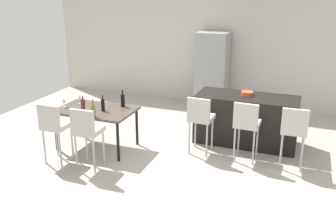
{
  "coord_description": "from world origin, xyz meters",
  "views": [
    {
      "loc": [
        1.49,
        -5.79,
        2.86
      ],
      "look_at": [
        -0.79,
        0.2,
        0.85
      ],
      "focal_mm": 39.41,
      "sensor_mm": 36.0,
      "label": 1
    }
  ],
  "objects": [
    {
      "name": "bar_chair_middle",
      "position": [
        0.67,
        0.03,
        0.7
      ],
      "size": [
        0.42,
        0.42,
        1.05
      ],
      "color": "beige",
      "rests_on": "ground_plane"
    },
    {
      "name": "bar_chair_right",
      "position": [
        1.42,
        0.03,
        0.7
      ],
      "size": [
        0.41,
        0.41,
        1.05
      ],
      "color": "beige",
      "rests_on": "ground_plane"
    },
    {
      "name": "wine_glass_right",
      "position": [
        -2.42,
        -0.2,
        0.86
      ],
      "size": [
        0.07,
        0.07,
        0.17
      ],
      "color": "silver",
      "rests_on": "dining_table"
    },
    {
      "name": "wine_bottle_inner",
      "position": [
        -1.57,
        -0.08,
        0.86
      ],
      "size": [
        0.08,
        0.08,
        0.32
      ],
      "color": "black",
      "rests_on": "dining_table"
    },
    {
      "name": "refrigerator",
      "position": [
        -0.59,
        2.65,
        0.92
      ],
      "size": [
        0.72,
        0.68,
        1.84
      ],
      "primitive_type": "cube",
      "color": "#939699",
      "rests_on": "ground_plane"
    },
    {
      "name": "fruit_bowl",
      "position": [
        0.53,
        0.86,
        0.96
      ],
      "size": [
        0.22,
        0.22,
        0.07
      ],
      "primitive_type": "cylinder",
      "color": "#C6512D",
      "rests_on": "kitchen_island"
    },
    {
      "name": "wine_bottle_near",
      "position": [
        -1.78,
        -0.75,
        0.85
      ],
      "size": [
        0.07,
        0.07,
        0.3
      ],
      "color": "brown",
      "rests_on": "dining_table"
    },
    {
      "name": "kitchen_island",
      "position": [
        0.55,
        0.8,
        0.46
      ],
      "size": [
        1.86,
        0.77,
        0.92
      ],
      "primitive_type": "cube",
      "color": "black",
      "rests_on": "ground_plane"
    },
    {
      "name": "wine_glass_middle",
      "position": [
        -2.56,
        -0.49,
        0.86
      ],
      "size": [
        0.07,
        0.07,
        0.17
      ],
      "color": "silver",
      "rests_on": "dining_table"
    },
    {
      "name": "wine_bottle_corner",
      "position": [
        -2.04,
        -0.66,
        0.87
      ],
      "size": [
        0.07,
        0.07,
        0.31
      ],
      "color": "#471E19",
      "rests_on": "dining_table"
    },
    {
      "name": "ground_plane",
      "position": [
        0.0,
        0.0,
        0.0
      ],
      "size": [
        10.0,
        10.0,
        0.0
      ],
      "primitive_type": "plane",
      "color": "#ADA89E"
    },
    {
      "name": "bar_chair_left",
      "position": [
        -0.13,
        0.03,
        0.7
      ],
      "size": [
        0.42,
        0.42,
        1.05
      ],
      "color": "beige",
      "rests_on": "ground_plane"
    },
    {
      "name": "back_wall",
      "position": [
        0.0,
        3.09,
        1.45
      ],
      "size": [
        10.0,
        0.12,
        2.9
      ],
      "primitive_type": "cube",
      "color": "beige",
      "rests_on": "ground_plane"
    },
    {
      "name": "dining_chair_near",
      "position": [
        -2.27,
        -1.18,
        0.7
      ],
      "size": [
        0.41,
        0.41,
        1.05
      ],
      "color": "beige",
      "rests_on": "ground_plane"
    },
    {
      "name": "dining_chair_far",
      "position": [
        -1.64,
        -1.18,
        0.7
      ],
      "size": [
        0.42,
        0.42,
        1.05
      ],
      "color": "beige",
      "rests_on": "ground_plane"
    },
    {
      "name": "wine_bottle_left",
      "position": [
        -1.78,
        -0.43,
        0.85
      ],
      "size": [
        0.06,
        0.06,
        0.29
      ],
      "color": "black",
      "rests_on": "dining_table"
    },
    {
      "name": "dining_table",
      "position": [
        -1.96,
        -0.39,
        0.67
      ],
      "size": [
        1.38,
        0.86,
        0.74
      ],
      "color": "#4C4238",
      "rests_on": "ground_plane"
    }
  ]
}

